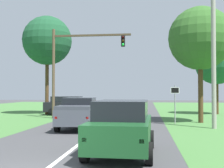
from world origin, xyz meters
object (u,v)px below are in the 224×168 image
extra_tree_1 (200,39)px  pickup_truck_lead (80,112)px  red_suv_near (122,126)px  keep_moving_sign (175,99)px  utility_pole_right (214,51)px  extra_tree_2 (47,41)px  traffic_light (73,60)px  crossing_suv_far (69,105)px  oak_tree_right (216,63)px

extra_tree_1 → pickup_truck_lead: bearing=-151.8°
red_suv_near → keep_moving_sign: 10.76m
utility_pole_right → extra_tree_1: (-0.20, 3.43, 1.42)m
extra_tree_1 → extra_tree_2: extra_tree_2 is taller
traffic_light → crossing_suv_far: traffic_light is taller
pickup_truck_lead → crossing_suv_far: size_ratio=1.23×
crossing_suv_far → extra_tree_1: (11.52, -5.83, 5.25)m
pickup_truck_lead → utility_pole_right: size_ratio=0.60×
oak_tree_right → extra_tree_1: (-3.05, -8.41, 1.07)m
utility_pole_right → red_suv_near: bearing=-122.0°
keep_moving_sign → extra_tree_2: bearing=147.7°
red_suv_near → crossing_suv_far: red_suv_near is taller
utility_pole_right → extra_tree_2: (-14.11, 9.82, 2.63)m
pickup_truck_lead → extra_tree_2: 13.79m
crossing_suv_far → extra_tree_2: bearing=166.9°
extra_tree_2 → keep_moving_sign: bearing=-32.3°
pickup_truck_lead → utility_pole_right: (8.26, 0.90, 3.80)m
traffic_light → extra_tree_2: extra_tree_2 is taller
extra_tree_2 → red_suv_near: bearing=-63.1°
traffic_light → pickup_truck_lead: bearing=-72.1°
crossing_suv_far → extra_tree_1: size_ratio=0.54×
keep_moving_sign → oak_tree_right: size_ratio=0.37×
traffic_light → utility_pole_right: utility_pole_right is taller
red_suv_near → oak_tree_right: (7.91, 19.92, 4.10)m
oak_tree_right → extra_tree_1: bearing=-110.0°
traffic_light → utility_pole_right: 11.75m
oak_tree_right → pickup_truck_lead: bearing=-131.1°
pickup_truck_lead → crossing_suv_far: 10.73m
oak_tree_right → utility_pole_right: (-2.86, -11.85, -0.34)m
extra_tree_2 → utility_pole_right: bearing=-34.8°
extra_tree_1 → extra_tree_2: 15.36m
extra_tree_2 → extra_tree_1: bearing=-24.7°
pickup_truck_lead → extra_tree_1: extra_tree_1 is taller
pickup_truck_lead → oak_tree_right: 17.42m
keep_moving_sign → pickup_truck_lead: bearing=-152.6°
extra_tree_1 → utility_pole_right: bearing=-86.7°
extra_tree_2 → crossing_suv_far: bearing=-13.1°
keep_moving_sign → extra_tree_1: size_ratio=0.32×
pickup_truck_lead → extra_tree_2: size_ratio=0.57×
keep_moving_sign → utility_pole_right: bearing=-46.4°
keep_moving_sign → crossing_suv_far: (-9.56, 7.00, -0.78)m
pickup_truck_lead → traffic_light: size_ratio=0.75×
crossing_suv_far → extra_tree_1: extra_tree_1 is taller
red_suv_near → keep_moving_sign: size_ratio=1.66×
extra_tree_1 → extra_tree_2: size_ratio=0.86×
keep_moving_sign → extra_tree_2: extra_tree_2 is taller
keep_moving_sign → oak_tree_right: 11.34m
crossing_suv_far → red_suv_near: bearing=-69.0°
red_suv_near → crossing_suv_far: (-6.67, 17.34, -0.07)m
traffic_light → extra_tree_1: size_ratio=0.89×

